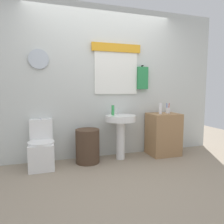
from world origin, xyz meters
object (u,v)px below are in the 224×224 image
at_px(laundry_hamper, 88,146).
at_px(lotion_bottle, 161,108).
at_px(wooden_cabinet, 163,134).
at_px(soap_bottle, 113,110).
at_px(pedestal_sink, 121,126).
at_px(toothbrush_cup, 168,110).
at_px(toilet, 42,149).

xyz_separation_m(laundry_hamper, lotion_bottle, (1.30, -0.04, 0.58)).
bearing_deg(laundry_hamper, wooden_cabinet, 0.00).
bearing_deg(soap_bottle, laundry_hamper, -173.61).
relative_size(pedestal_sink, soap_bottle, 4.51).
distance_m(pedestal_sink, soap_bottle, 0.30).
bearing_deg(pedestal_sink, soap_bottle, 157.38).
relative_size(soap_bottle, toothbrush_cup, 0.90).
height_order(soap_bottle, lotion_bottle, lotion_bottle).
height_order(pedestal_sink, lotion_bottle, lotion_bottle).
bearing_deg(laundry_hamper, soap_bottle, 6.39).
relative_size(laundry_hamper, wooden_cabinet, 0.72).
bearing_deg(wooden_cabinet, laundry_hamper, 180.00).
xyz_separation_m(soap_bottle, lotion_bottle, (0.85, -0.09, 0.02)).
relative_size(laundry_hamper, lotion_bottle, 2.79).
relative_size(lotion_bottle, toothbrush_cup, 1.06).
relative_size(soap_bottle, lotion_bottle, 0.85).
height_order(wooden_cabinet, lotion_bottle, lotion_bottle).
relative_size(pedestal_sink, wooden_cabinet, 1.00).
xyz_separation_m(toilet, laundry_hamper, (0.71, -0.03, -0.01)).
bearing_deg(soap_bottle, wooden_cabinet, -3.02).
relative_size(wooden_cabinet, toothbrush_cup, 4.07).
xyz_separation_m(laundry_hamper, wooden_cabinet, (1.39, 0.00, 0.10)).
bearing_deg(soap_bottle, toilet, -179.20).
bearing_deg(lotion_bottle, toothbrush_cup, 17.84).
relative_size(wooden_cabinet, soap_bottle, 4.52).
bearing_deg(pedestal_sink, toothbrush_cup, 1.25).
height_order(laundry_hamper, pedestal_sink, pedestal_sink).
xyz_separation_m(laundry_hamper, soap_bottle, (0.45, 0.05, 0.56)).
bearing_deg(pedestal_sink, wooden_cabinet, 0.00).
xyz_separation_m(wooden_cabinet, toothbrush_cup, (0.09, 0.02, 0.43)).
height_order(toilet, toothbrush_cup, toothbrush_cup).
xyz_separation_m(toilet, pedestal_sink, (1.27, -0.03, 0.29)).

